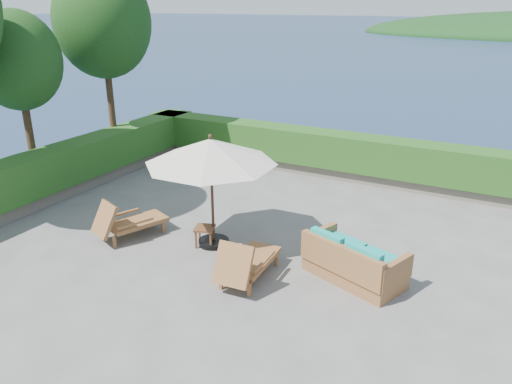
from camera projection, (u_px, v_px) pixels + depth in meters
The scene contains 14 objects.
ground at pixel (226, 249), 10.69m from camera, with size 12.00×12.00×0.00m, color gray.
foundation at pixel (228, 311), 11.24m from camera, with size 12.00×12.00×3.00m, color #5A5448.
ocean at pixel (229, 363), 11.76m from camera, with size 600.00×600.00×0.00m, color #142740.
planter_wall_far at pixel (321, 169), 15.24m from camera, with size 12.00×0.60×0.36m, color slate.
planter_wall_left at pixel (43, 197), 13.08m from camera, with size 0.60×12.00×0.36m, color slate.
hedge_far at pixel (322, 148), 15.00m from camera, with size 12.40×0.90×1.00m, color #1A4112.
hedge_left at pixel (40, 172), 12.84m from camera, with size 0.90×12.40×1.00m, color #1A4112.
tree_mid at pixel (18, 61), 12.64m from camera, with size 2.20×2.20×4.83m.
tree_far at pixel (103, 22), 14.39m from camera, with size 2.80×2.80×6.03m.
patio_umbrella at pixel (211, 152), 10.17m from camera, with size 3.66×3.66×2.47m.
lounge_left at pixel (127, 221), 11.10m from camera, with size 1.21×1.74×0.93m.
lounge_right at pixel (246, 262), 9.35m from camera, with size 0.81×1.70×0.96m.
side_table at pixel (205, 230), 10.73m from camera, with size 0.53×0.53×0.44m.
wicker_loveseat at pixel (353, 263), 9.39m from camera, with size 2.09×1.55×0.92m.
Camera 1 is at (5.05, -8.12, 4.97)m, focal length 35.00 mm.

